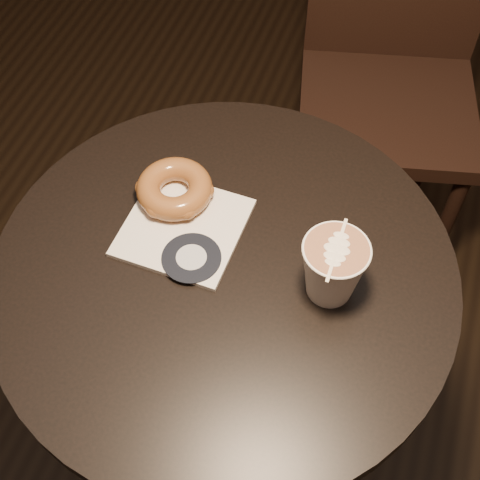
# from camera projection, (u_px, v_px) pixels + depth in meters

# --- Properties ---
(cafe_table) EXTENTS (0.70, 0.70, 0.75)m
(cafe_table) POSITION_uv_depth(u_px,v_px,m) (226.00, 328.00, 1.16)
(cafe_table) COLOR black
(cafe_table) RESTS_ON ground
(chair) EXTENTS (0.50, 0.50, 1.04)m
(chair) POSITION_uv_depth(u_px,v_px,m) (395.00, 42.00, 1.55)
(chair) COLOR black
(chair) RESTS_ON ground
(pastry_bag) EXTENTS (0.18, 0.18, 0.01)m
(pastry_bag) POSITION_uv_depth(u_px,v_px,m) (183.00, 227.00, 1.03)
(pastry_bag) COLOR white
(pastry_bag) RESTS_ON cafe_table
(doughnut) EXTENTS (0.12, 0.12, 0.04)m
(doughnut) POSITION_uv_depth(u_px,v_px,m) (175.00, 189.00, 1.04)
(doughnut) COLOR brown
(doughnut) RESTS_ON pastry_bag
(latte_cup) EXTENTS (0.09, 0.09, 0.10)m
(latte_cup) POSITION_uv_depth(u_px,v_px,m) (333.00, 270.00, 0.93)
(latte_cup) COLOR white
(latte_cup) RESTS_ON cafe_table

